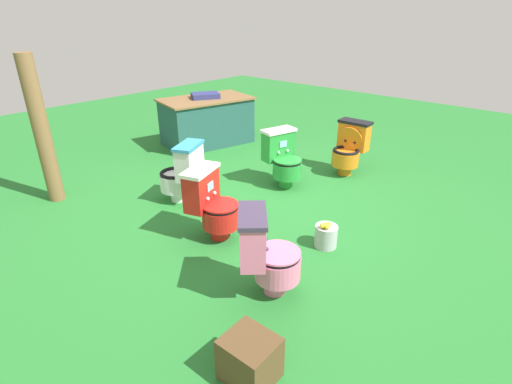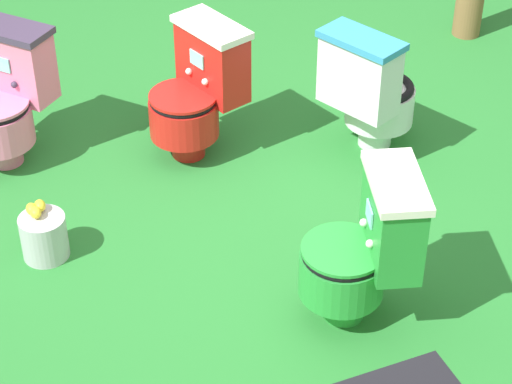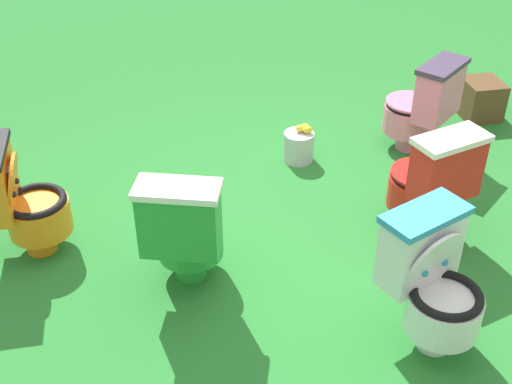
{
  "view_description": "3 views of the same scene",
  "coord_description": "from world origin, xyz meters",
  "px_view_note": "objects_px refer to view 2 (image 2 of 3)",
  "views": [
    {
      "loc": [
        -3.09,
        -2.68,
        2.11
      ],
      "look_at": [
        -0.33,
        -0.2,
        0.35
      ],
      "focal_mm": 27.32,
      "sensor_mm": 36.0,
      "label": 1
    },
    {
      "loc": [
        3.49,
        -1.34,
        3.05
      ],
      "look_at": [
        0.04,
        -0.07,
        0.32
      ],
      "focal_mm": 69.57,
      "sensor_mm": 36.0,
      "label": 2
    },
    {
      "loc": [
        0.67,
        3.07,
        2.55
      ],
      "look_at": [
        0.22,
        -0.02,
        0.43
      ],
      "focal_mm": 46.75,
      "sensor_mm": 36.0,
      "label": 3
    }
  ],
  "objects_px": {
    "toilet_green": "(364,249)",
    "lemon_bucket": "(44,235)",
    "toilet_pink": "(5,96)",
    "toilet_red": "(197,91)",
    "toilet_white": "(371,90)"
  },
  "relations": [
    {
      "from": "toilet_green",
      "to": "lemon_bucket",
      "type": "xyz_separation_m",
      "value": [
        -0.88,
        -1.23,
        -0.25
      ]
    },
    {
      "from": "toilet_green",
      "to": "lemon_bucket",
      "type": "distance_m",
      "value": 1.53
    },
    {
      "from": "toilet_pink",
      "to": "lemon_bucket",
      "type": "height_order",
      "value": "toilet_pink"
    },
    {
      "from": "toilet_green",
      "to": "lemon_bucket",
      "type": "relative_size",
      "value": 2.63
    },
    {
      "from": "toilet_green",
      "to": "toilet_pink",
      "type": "bearing_deg",
      "value": 49.39
    },
    {
      "from": "toilet_pink",
      "to": "lemon_bucket",
      "type": "xyz_separation_m",
      "value": [
        0.9,
        0.01,
        -0.25
      ]
    },
    {
      "from": "toilet_green",
      "to": "toilet_red",
      "type": "bearing_deg",
      "value": 25.2
    },
    {
      "from": "toilet_white",
      "to": "lemon_bucket",
      "type": "distance_m",
      "value": 1.85
    },
    {
      "from": "toilet_red",
      "to": "lemon_bucket",
      "type": "relative_size",
      "value": 2.63
    },
    {
      "from": "toilet_red",
      "to": "toilet_white",
      "type": "xyz_separation_m",
      "value": [
        0.31,
        0.86,
        0.0
      ]
    },
    {
      "from": "toilet_red",
      "to": "toilet_pink",
      "type": "bearing_deg",
      "value": 53.08
    },
    {
      "from": "toilet_red",
      "to": "toilet_pink",
      "type": "relative_size",
      "value": 1.0
    },
    {
      "from": "toilet_green",
      "to": "toilet_white",
      "type": "relative_size",
      "value": 1.0
    },
    {
      "from": "toilet_pink",
      "to": "lemon_bucket",
      "type": "distance_m",
      "value": 0.93
    },
    {
      "from": "toilet_white",
      "to": "toilet_red",
      "type": "bearing_deg",
      "value": -135.98
    }
  ]
}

